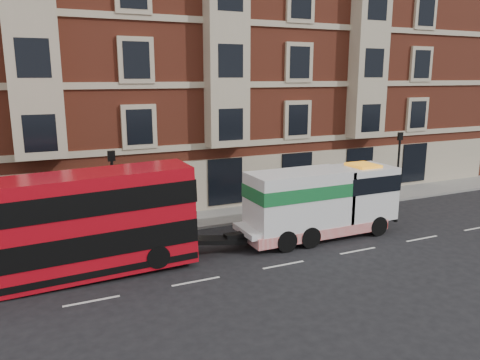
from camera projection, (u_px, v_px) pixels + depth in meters
name	position (u px, v px, depth m)	size (l,w,h in m)	color
ground	(284.00, 265.00, 20.21)	(120.00, 120.00, 0.00)	black
sidewalk	(218.00, 217.00, 26.84)	(90.00, 3.00, 0.15)	slate
victorian_terrace	(182.00, 45.00, 31.53)	(45.00, 12.00, 20.40)	brown
lamp_post_west	(113.00, 188.00, 22.68)	(0.35, 0.15, 4.35)	black
lamp_post_east	(398.00, 161.00, 30.02)	(0.35, 0.15, 4.35)	black
double_decker_bus	(61.00, 226.00, 18.29)	(10.46, 2.40, 4.23)	#BB0A16
tow_truck	(319.00, 202.00, 23.30)	(8.37, 2.47, 3.49)	white
pedestrian	(120.00, 219.00, 23.17)	(0.66, 0.43, 1.80)	#17222E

